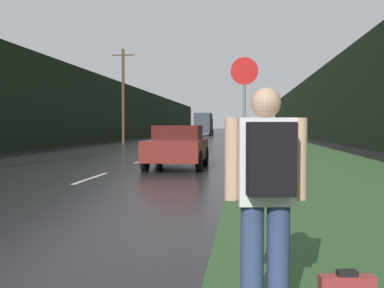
% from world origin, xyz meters
% --- Properties ---
extents(grass_verge, '(6.00, 240.00, 0.02)m').
position_xyz_m(grass_verge, '(6.94, 40.00, 0.01)').
color(grass_verge, '#33562D').
rests_on(grass_verge, ground_plane).
extents(lane_stripe_c, '(0.12, 3.00, 0.01)m').
position_xyz_m(lane_stripe_c, '(0.00, 13.07, 0.00)').
color(lane_stripe_c, silver).
rests_on(lane_stripe_c, ground_plane).
extents(lane_stripe_d, '(0.12, 3.00, 0.01)m').
position_xyz_m(lane_stripe_d, '(0.00, 20.07, 0.00)').
color(lane_stripe_d, silver).
rests_on(lane_stripe_d, ground_plane).
extents(treeline_far_side, '(2.00, 140.00, 6.26)m').
position_xyz_m(treeline_far_side, '(-9.94, 50.00, 3.13)').
color(treeline_far_side, black).
rests_on(treeline_far_side, ground_plane).
extents(treeline_near_side, '(2.00, 140.00, 7.33)m').
position_xyz_m(treeline_near_side, '(12.94, 50.00, 3.67)').
color(treeline_near_side, black).
rests_on(treeline_near_side, ground_plane).
extents(utility_pole_far, '(1.80, 0.24, 7.78)m').
position_xyz_m(utility_pole_far, '(-5.52, 38.38, 4.02)').
color(utility_pole_far, '#4C3823').
rests_on(utility_pole_far, ground_plane).
extents(stop_sign, '(0.64, 0.07, 3.09)m').
position_xyz_m(stop_sign, '(4.32, 11.15, 1.85)').
color(stop_sign, slate).
rests_on(stop_sign, ground_plane).
extents(hitchhiker_with_backpack, '(0.61, 0.46, 1.76)m').
position_xyz_m(hitchhiker_with_backpack, '(4.48, 3.39, 1.01)').
color(hitchhiker_with_backpack, navy).
rests_on(hitchhiker_with_backpack, ground_plane).
extents(car_passing_near, '(1.99, 4.25, 1.50)m').
position_xyz_m(car_passing_near, '(1.97, 16.74, 0.76)').
color(car_passing_near, maroon).
rests_on(car_passing_near, ground_plane).
extents(delivery_truck, '(2.56, 8.86, 3.49)m').
position_xyz_m(delivery_truck, '(-1.97, 75.48, 1.84)').
color(delivery_truck, black).
rests_on(delivery_truck, ground_plane).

